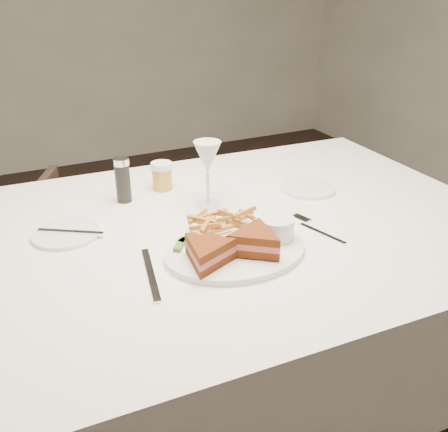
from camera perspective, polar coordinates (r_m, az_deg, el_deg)
ground at (r=1.81m, az=-10.75°, el=-21.05°), size 5.00×5.00×0.00m
table at (r=1.44m, az=-0.90°, el=-14.60°), size 1.49×1.03×0.75m
chair_far at (r=2.22m, az=-13.50°, el=-2.07°), size 0.74×0.72×0.58m
table_setting at (r=1.17m, az=-0.51°, el=-0.50°), size 0.84×0.62×0.18m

